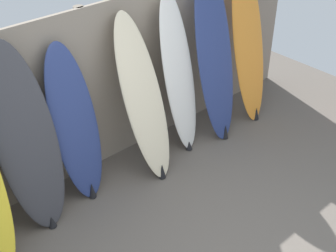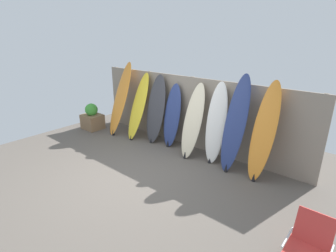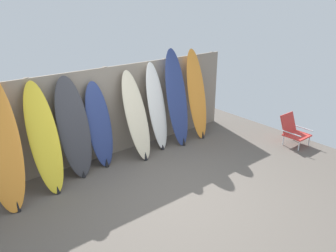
{
  "view_description": "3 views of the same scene",
  "coord_description": "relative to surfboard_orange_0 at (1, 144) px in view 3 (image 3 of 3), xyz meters",
  "views": [
    {
      "loc": [
        -2.16,
        -1.65,
        3.29
      ],
      "look_at": [
        0.13,
        0.94,
        0.96
      ],
      "focal_mm": 50.0,
      "sensor_mm": 36.0,
      "label": 1
    },
    {
      "loc": [
        3.66,
        -3.22,
        2.82
      ],
      "look_at": [
        0.35,
        0.7,
        0.97
      ],
      "focal_mm": 28.0,
      "sensor_mm": 36.0,
      "label": 2
    },
    {
      "loc": [
        -2.93,
        -3.51,
        3.03
      ],
      "look_at": [
        0.27,
        0.46,
        1.01
      ],
      "focal_mm": 35.0,
      "sensor_mm": 36.0,
      "label": 3
    }
  ],
  "objects": [
    {
      "name": "surfboard_white_5",
      "position": [
        3.03,
        0.18,
        -0.1
      ],
      "size": [
        0.51,
        0.51,
        1.82
      ],
      "color": "white",
      "rests_on": "ground"
    },
    {
      "name": "surfboard_yellow_1",
      "position": [
        0.65,
        0.08,
        -0.12
      ],
      "size": [
        0.51,
        0.79,
        1.79
      ],
      "color": "yellow",
      "rests_on": "ground"
    },
    {
      "name": "surfboard_navy_6",
      "position": [
        3.52,
        0.11,
        0.0
      ],
      "size": [
        0.55,
        0.64,
        2.05
      ],
      "color": "navy",
      "rests_on": "ground"
    },
    {
      "name": "ground",
      "position": [
        2.1,
        -1.48,
        -1.01
      ],
      "size": [
        7.68,
        7.68,
        0.0
      ],
      "primitive_type": "plane",
      "color": "#5B544C"
    },
    {
      "name": "surfboard_cream_4",
      "position": [
        2.47,
        0.1,
        -0.15
      ],
      "size": [
        0.49,
        0.69,
        1.73
      ],
      "color": "beige",
      "rests_on": "ground"
    },
    {
      "name": "surfboard_navy_3",
      "position": [
        1.73,
        0.23,
        -0.21
      ],
      "size": [
        0.49,
        0.43,
        1.62
      ],
      "color": "navy",
      "rests_on": "ground"
    },
    {
      "name": "surfboard_orange_0",
      "position": [
        0.0,
        0.0,
        0.0
      ],
      "size": [
        0.66,
        0.88,
        2.04
      ],
      "color": "orange",
      "rests_on": "ground"
    },
    {
      "name": "fence_back",
      "position": [
        2.1,
        0.53,
        -0.11
      ],
      "size": [
        6.08,
        0.11,
        1.8
      ],
      "color": "gray",
      "rests_on": "ground"
    },
    {
      "name": "surfboard_charcoal_2",
      "position": [
        1.21,
        0.18,
        -0.12
      ],
      "size": [
        0.59,
        0.51,
        1.8
      ],
      "color": "#38383D",
      "rests_on": "ground"
    },
    {
      "name": "surfboard_orange_7",
      "position": [
        4.12,
        0.13,
        -0.03
      ],
      "size": [
        0.52,
        0.62,
        1.98
      ],
      "color": "orange",
      "rests_on": "ground"
    },
    {
      "name": "beach_chair",
      "position": [
        5.45,
        -1.55,
        -0.68
      ],
      "size": [
        0.5,
        0.55,
        0.65
      ],
      "rotation": [
        0.0,
        0.0,
        -0.01
      ],
      "color": "silver",
      "rests_on": "ground"
    }
  ]
}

